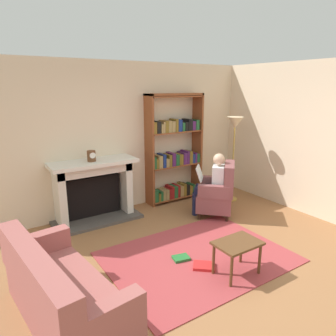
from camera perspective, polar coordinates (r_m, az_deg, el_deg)
The scene contains 13 objects.
ground at distance 4.24m, azimuth 8.12°, elevation -17.68°, with size 14.00×14.00×0.00m, color #98653D.
back_wall at distance 5.80m, azimuth -8.16°, elevation 5.60°, with size 5.60×0.10×2.70m, color beige.
side_wall_right at distance 6.45m, azimuth 19.21°, elevation 5.84°, with size 0.10×5.20×2.70m, color beige.
area_rug at distance 4.43m, azimuth 5.48°, elevation -15.95°, with size 2.40×1.80×0.01m, color #A43B3E.
fireplace at distance 5.50m, azimuth -13.56°, elevation -3.60°, with size 1.47×0.64×1.07m.
mantel_clock at distance 5.24m, azimuth -13.91°, elevation 2.16°, with size 0.14×0.14×0.18m.
bookshelf at distance 6.16m, azimuth 1.15°, elevation 2.90°, with size 1.18×0.32×2.14m.
armchair_reading at distance 5.61m, azimuth 9.27°, elevation -4.52°, with size 0.89×0.89×0.97m.
seated_reader at distance 5.56m, azimuth 8.14°, elevation -2.54°, with size 0.58×0.58×1.14m.
sofa_floral at distance 3.39m, azimuth -19.11°, elevation -21.16°, with size 0.92×1.78×0.85m.
side_table at distance 3.98m, azimuth 12.64°, elevation -14.03°, with size 0.56×0.39×0.44m.
scattered_books at distance 4.25m, azimuth 5.06°, elevation -17.01°, with size 0.43×0.59×0.04m.
floor_lamp at distance 6.22m, azimuth 12.16°, elevation 6.81°, with size 0.32×0.32×1.69m.
Camera 1 is at (-2.40, -2.65, 2.27)m, focal length 33.14 mm.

